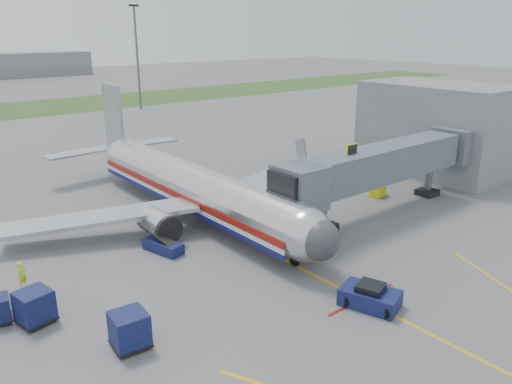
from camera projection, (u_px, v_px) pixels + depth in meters
ground at (315, 276)px, 33.58m from camera, size 400.00×400.00×0.00m
apron_markings at (409, 323)px, 28.13m from camera, size 21.52×50.00×0.01m
airliner at (192, 186)px, 44.00m from camera, size 32.10×35.67×10.25m
jet_bridge at (379, 165)px, 43.59m from camera, size 25.30×4.00×6.90m
terminal at (438, 128)px, 57.39m from camera, size 10.00×16.00×10.00m
light_mast_right at (137, 55)px, 100.50m from camera, size 2.00×0.44×20.40m
pushback_tug at (370, 297)px, 29.79m from camera, size 3.04×3.88×1.42m
baggage_cart_a at (130, 330)px, 25.78m from camera, size 1.97×1.97×1.97m
baggage_cart_c at (35, 307)px, 27.94m from camera, size 2.14×2.14×1.94m
belt_loader at (163, 245)px, 37.12m from camera, size 2.02×4.04×1.91m
ground_power_cart at (378, 189)px, 49.48m from camera, size 1.89×1.46×1.35m
ramp_worker at (22, 275)px, 31.80m from camera, size 0.77×0.67×1.77m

